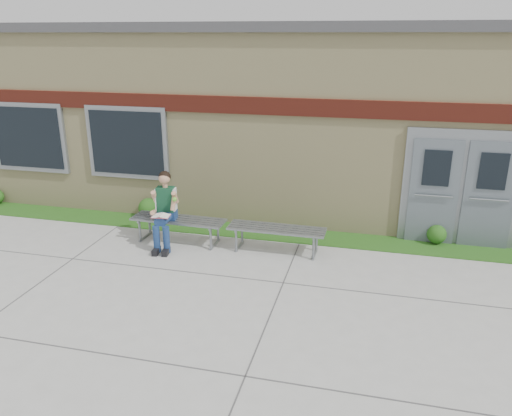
# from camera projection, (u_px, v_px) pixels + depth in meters

# --- Properties ---
(ground) EXTENTS (80.00, 80.00, 0.00)m
(ground) POSITION_uv_depth(u_px,v_px,m) (218.00, 290.00, 8.17)
(ground) COLOR #9E9E99
(ground) RESTS_ON ground
(grass_strip) EXTENTS (16.00, 0.80, 0.02)m
(grass_strip) POSITION_uv_depth(u_px,v_px,m) (255.00, 232.00, 10.55)
(grass_strip) COLOR #1D4F15
(grass_strip) RESTS_ON ground
(school_building) EXTENTS (16.20, 6.22, 4.20)m
(school_building) POSITION_uv_depth(u_px,v_px,m) (286.00, 110.00, 12.97)
(school_building) COLOR beige
(school_building) RESTS_ON ground
(bench_left) EXTENTS (1.91, 0.58, 0.49)m
(bench_left) POSITION_uv_depth(u_px,v_px,m) (179.00, 224.00, 9.97)
(bench_left) COLOR slate
(bench_left) RESTS_ON ground
(bench_right) EXTENTS (1.87, 0.54, 0.48)m
(bench_right) POSITION_uv_depth(u_px,v_px,m) (277.00, 233.00, 9.52)
(bench_right) COLOR slate
(bench_right) RESTS_ON ground
(girl) EXTENTS (0.56, 0.91, 1.48)m
(girl) POSITION_uv_depth(u_px,v_px,m) (164.00, 208.00, 9.68)
(girl) COLOR navy
(girl) RESTS_ON ground
(shrub_mid) EXTENTS (0.45, 0.45, 0.45)m
(shrub_mid) POSITION_uv_depth(u_px,v_px,m) (148.00, 208.00, 11.28)
(shrub_mid) COLOR #1D4F15
(shrub_mid) RESTS_ON grass_strip
(shrub_east) EXTENTS (0.38, 0.38, 0.38)m
(shrub_east) POSITION_uv_depth(u_px,v_px,m) (437.00, 234.00, 9.90)
(shrub_east) COLOR #1D4F15
(shrub_east) RESTS_ON grass_strip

